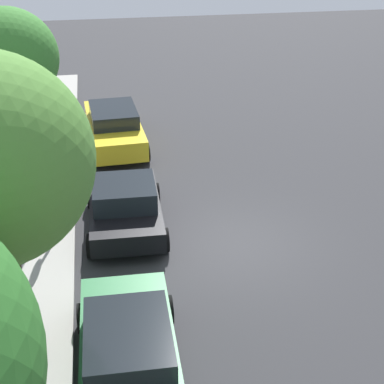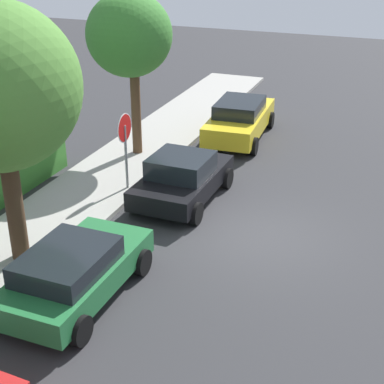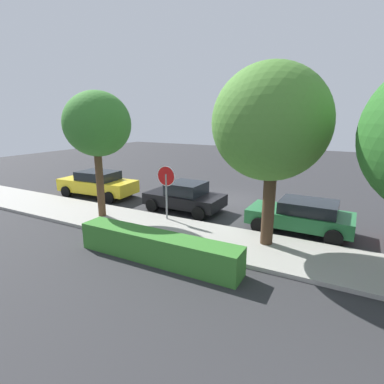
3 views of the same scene
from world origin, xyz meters
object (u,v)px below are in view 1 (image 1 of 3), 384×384
(parked_car_green, at_px, (128,347))
(parked_car_yellow, at_px, (114,126))
(parked_car_black, at_px, (125,206))
(stop_sign, at_px, (54,178))
(street_tree_near_corner, at_px, (8,59))

(parked_car_green, bearing_deg, parked_car_yellow, -1.48)
(parked_car_black, xyz_separation_m, parked_car_yellow, (5.83, 0.01, 0.05))
(parked_car_black, xyz_separation_m, parked_car_green, (-5.52, 0.30, -0.01))
(stop_sign, bearing_deg, street_tree_near_corner, 22.05)
(parked_car_green, relative_size, parked_car_yellow, 0.86)
(parked_car_yellow, bearing_deg, parked_car_green, 178.52)
(parked_car_green, distance_m, street_tree_near_corner, 9.22)
(stop_sign, xyz_separation_m, parked_car_yellow, (5.90, -1.78, -0.97))
(stop_sign, bearing_deg, parked_car_green, -164.68)
(parked_car_black, height_order, parked_car_green, parked_car_black)
(stop_sign, height_order, parked_car_black, stop_sign)
(parked_car_black, relative_size, parked_car_green, 0.96)
(parked_car_green, bearing_deg, parked_car_black, -3.10)
(stop_sign, xyz_separation_m, street_tree_near_corner, (2.68, 1.09, 2.46))
(parked_car_black, distance_m, parked_car_yellow, 5.83)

